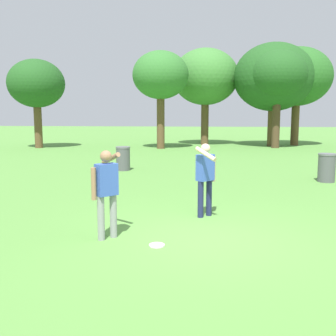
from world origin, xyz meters
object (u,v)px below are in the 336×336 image
tree_broad_center (161,76)px  tree_far_right (205,77)px  person_thrower (206,174)px  tree_slender_mid (274,77)px  person_catcher (106,187)px  trash_can_beside_table (327,168)px  frisbee (157,245)px  trash_can_further_along (123,158)px  tree_back_left (278,75)px  tree_tall_left (36,84)px  tree_back_right (297,77)px

tree_broad_center → tree_far_right: size_ratio=0.90×
person_thrower → tree_slender_mid: bearing=76.9°
tree_slender_mid → person_catcher: bearing=-106.7°
trash_can_beside_table → tree_slender_mid: (0.47, 14.42, 4.22)m
frisbee → trash_can_further_along: size_ratio=0.29×
frisbee → tree_back_left: 21.30m
frisbee → tree_tall_left: bearing=119.0°
person_catcher → tree_slender_mid: size_ratio=0.23×
tree_slender_mid → tree_back_left: (0.06, -1.32, 0.01)m
person_thrower → tree_back_left: bearing=75.8°
frisbee → tree_tall_left: 21.59m
trash_can_further_along → tree_tall_left: (-7.76, 9.60, 3.68)m
trash_can_further_along → tree_back_right: 17.14m
frisbee → trash_can_further_along: 9.29m
tree_tall_left → tree_broad_center: 8.15m
person_thrower → frisbee: bearing=-111.9°
person_thrower → trash_can_further_along: 7.65m
trash_can_beside_table → tree_back_left: bearing=87.7°
trash_can_further_along → tree_far_right: tree_far_right is taller
tree_tall_left → tree_slender_mid: size_ratio=0.82×
trash_can_beside_table → tree_far_right: size_ratio=0.14×
person_catcher → tree_far_right: bearing=85.7°
frisbee → tree_back_left: tree_back_left is taller
trash_can_beside_table → tree_far_right: (-4.18, 15.45, 4.36)m
person_catcher → tree_tall_left: 20.69m
tree_slender_mid → tree_back_right: 2.08m
trash_can_beside_table → tree_back_left: (0.52, 13.10, 4.24)m
frisbee → tree_back_left: size_ratio=0.04×
person_thrower → trash_can_beside_table: (4.05, 4.90, -0.48)m
trash_can_further_along → tree_slender_mid: tree_slender_mid is taller
frisbee → trash_can_further_along: trash_can_further_along is taller
person_catcher → frisbee: size_ratio=5.97×
tree_tall_left → trash_can_beside_table: bearing=-37.4°
trash_can_beside_table → tree_back_left: 13.78m
trash_can_beside_table → tree_tall_left: 19.41m
frisbee → tree_slender_mid: tree_slender_mid is taller
person_thrower → tree_far_right: size_ratio=0.24×
frisbee → tree_broad_center: (-2.13, 18.79, 4.62)m
person_thrower → tree_slender_mid: 20.19m
tree_broad_center → trash_can_beside_table: bearing=-59.4°
tree_tall_left → tree_far_right: 11.65m
person_catcher → tree_slender_mid: bearing=73.3°
tree_broad_center → tree_far_right: bearing=52.0°
trash_can_beside_table → trash_can_further_along: bearing=165.0°
trash_can_further_along → tree_far_right: (3.21, 13.48, 4.36)m
tree_tall_left → tree_broad_center: (8.13, 0.26, 0.47)m
person_thrower → tree_back_right: bearing=72.8°
frisbee → tree_far_right: size_ratio=0.04×
frisbee → tree_far_right: bearing=88.2°
frisbee → tree_broad_center: size_ratio=0.04×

